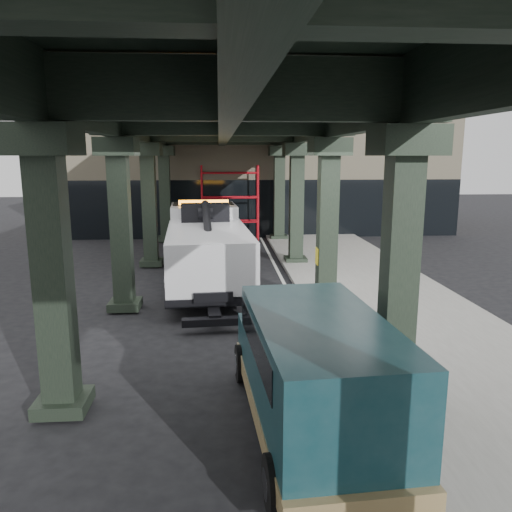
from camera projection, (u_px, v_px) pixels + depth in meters
name	position (u px, v px, depth m)	size (l,w,h in m)	color
ground	(243.00, 330.00, 13.08)	(90.00, 90.00, 0.00)	black
sidewalk	(386.00, 302.00, 15.34)	(5.00, 40.00, 0.15)	gray
lane_stripe	(296.00, 306.00, 15.15)	(0.12, 38.00, 0.01)	silver
viaduct	(224.00, 121.00, 13.92)	(7.40, 32.00, 6.40)	black
building	(259.00, 164.00, 31.98)	(22.00, 10.00, 8.00)	#C6B793
scaffolding	(230.00, 201.00, 26.98)	(3.08, 0.88, 4.00)	red
tow_truck	(206.00, 243.00, 17.69)	(3.12, 9.16, 2.96)	black
towed_van	(314.00, 370.00, 7.96)	(2.37, 5.31, 2.11)	#0F3138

